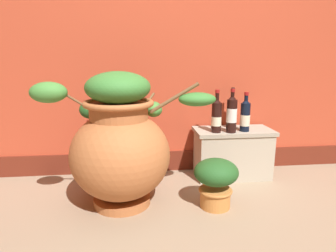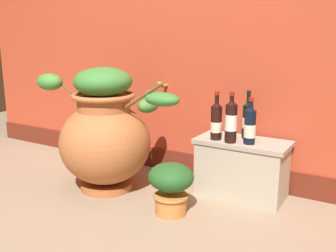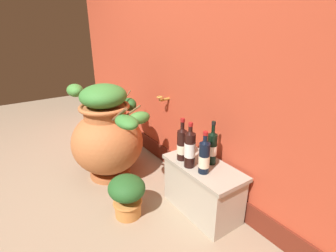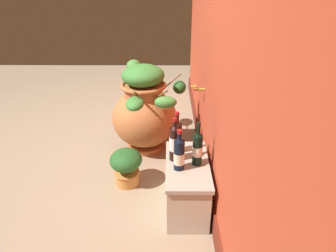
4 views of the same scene
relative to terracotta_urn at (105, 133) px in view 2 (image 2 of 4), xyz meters
name	(u,v)px [view 2 (image 2 of 4)]	position (x,y,z in m)	size (l,w,h in m)	color
ground_plane	(97,234)	(0.38, -0.54, -0.41)	(7.00, 7.00, 0.00)	gray
back_wall	(198,5)	(0.38, 0.65, 0.88)	(4.40, 0.33, 2.60)	#B74228
terracotta_urn	(105,133)	(0.00, 0.00, 0.00)	(1.08, 0.73, 0.87)	#B26638
stone_ledge	(242,166)	(0.87, 0.37, -0.20)	(0.61, 0.31, 0.39)	#B2A893
wine_bottle_left	(231,120)	(0.82, 0.28, 0.13)	(0.08, 0.08, 0.33)	black
wine_bottle_middle	(216,120)	(0.71, 0.30, 0.12)	(0.08, 0.08, 0.32)	black
wine_bottle_right	(248,119)	(0.87, 0.44, 0.12)	(0.07, 0.07, 0.32)	black
wine_bottle_back	(250,125)	(0.94, 0.31, 0.11)	(0.08, 0.08, 0.30)	black
potted_shrub	(171,185)	(0.60, -0.12, -0.22)	(0.28, 0.27, 0.32)	#CC7F3D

